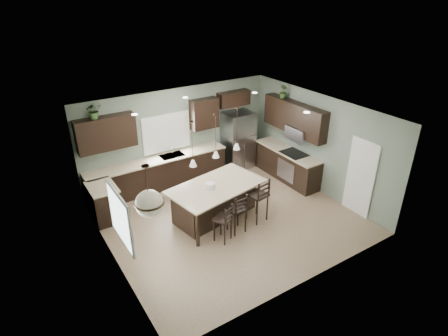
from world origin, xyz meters
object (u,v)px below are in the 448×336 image
at_px(bar_stool_center, 237,213).
at_px(bar_stool_right, 257,199).
at_px(kitchen_island, 216,201).
at_px(plant_back_left, 94,110).
at_px(refrigerator, 238,140).
at_px(bar_stool_left, 223,223).
at_px(serving_dish, 210,186).

relative_size(bar_stool_center, bar_stool_right, 0.88).
relative_size(kitchen_island, bar_stool_right, 1.97).
xyz_separation_m(bar_stool_right, plant_back_left, (-2.93, 2.99, 2.01)).
bearing_deg(plant_back_left, refrigerator, -2.31).
xyz_separation_m(bar_stool_left, bar_stool_center, (0.47, 0.12, 0.04)).
xyz_separation_m(refrigerator, bar_stool_right, (-1.35, -2.82, -0.32)).
relative_size(serving_dish, bar_stool_left, 0.24).
xyz_separation_m(refrigerator, kitchen_island, (-2.15, -2.15, -0.46)).
xyz_separation_m(refrigerator, serving_dish, (-2.34, -2.19, 0.07)).
xyz_separation_m(kitchen_island, bar_stool_right, (0.80, -0.67, 0.14)).
bearing_deg(bar_stool_center, bar_stool_right, 8.29).
xyz_separation_m(refrigerator, bar_stool_center, (-2.07, -2.94, -0.39)).
height_order(serving_dish, bar_stool_center, same).
distance_m(serving_dish, bar_stool_right, 1.24).
height_order(serving_dish, plant_back_left, plant_back_left).
xyz_separation_m(bar_stool_center, bar_stool_right, (0.72, 0.13, 0.07)).
distance_m(kitchen_island, bar_stool_right, 1.05).
relative_size(kitchen_island, bar_stool_left, 2.39).
height_order(refrigerator, kitchen_island, refrigerator).
relative_size(refrigerator, serving_dish, 7.71).
relative_size(refrigerator, kitchen_island, 0.78).
distance_m(refrigerator, kitchen_island, 3.07).
bearing_deg(plant_back_left, kitchen_island, -47.44).
distance_m(refrigerator, plant_back_left, 4.60).
bearing_deg(bar_stool_right, plant_back_left, 125.75).
xyz_separation_m(bar_stool_center, plant_back_left, (-2.21, 3.12, 2.08)).
relative_size(refrigerator, bar_stool_center, 1.74).
xyz_separation_m(serving_dish, bar_stool_center, (0.28, -0.76, -0.46)).
distance_m(kitchen_island, plant_back_left, 3.82).
bearing_deg(serving_dish, bar_stool_right, -32.40).
distance_m(kitchen_island, serving_dish, 0.57).
height_order(refrigerator, serving_dish, refrigerator).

